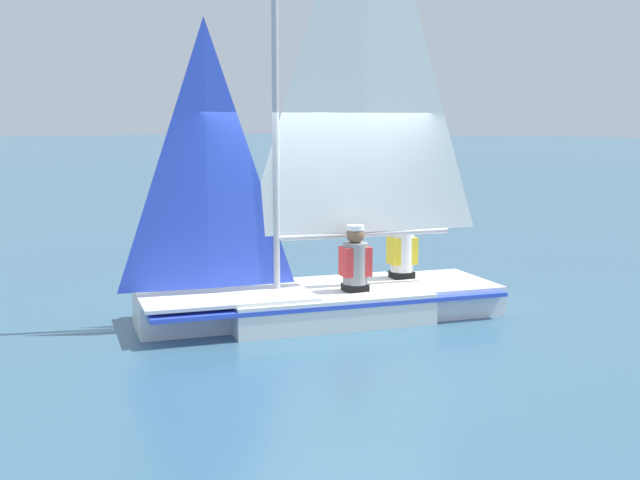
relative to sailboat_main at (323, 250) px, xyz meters
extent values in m
plane|color=#38607A|center=(-0.03, 0.02, -0.84)|extent=(260.00, 260.00, 0.00)
cube|color=white|center=(-0.03, 0.02, -0.66)|extent=(2.87, 2.56, 0.37)
cube|color=white|center=(-1.52, 0.88, -0.66)|extent=(1.30, 1.25, 0.37)
cube|color=white|center=(1.45, -0.84, -0.66)|extent=(1.54, 1.65, 0.37)
cube|color=blue|center=(-0.03, 0.02, -0.54)|extent=(4.51, 3.52, 0.05)
cube|color=silver|center=(-1.08, 0.62, -0.45)|extent=(2.43, 2.23, 0.04)
cylinder|color=#B7B7BC|center=(-0.51, 0.29, 2.31)|extent=(0.08, 0.08, 5.56)
cylinder|color=#B7B7BC|center=(0.47, -0.27, 0.17)|extent=(2.00, 1.20, 0.07)
pyramid|color=white|center=(0.47, -0.27, 2.59)|extent=(1.89, 1.12, 4.77)
pyramid|color=blue|center=(-1.22, 0.71, 1.17)|extent=(1.31, 0.79, 3.09)
cube|color=black|center=(1.94, -1.12, -0.71)|extent=(0.08, 0.07, 0.26)
cube|color=black|center=(0.14, -0.39, -0.61)|extent=(0.36, 0.35, 0.45)
cylinder|color=gray|center=(0.14, -0.39, -0.14)|extent=(0.41, 0.41, 0.50)
cube|color=red|center=(0.14, -0.39, -0.11)|extent=(0.42, 0.40, 0.35)
sphere|color=brown|center=(0.14, -0.39, 0.21)|extent=(0.22, 0.22, 0.22)
cylinder|color=white|center=(0.14, -0.39, 0.30)|extent=(0.29, 0.29, 0.06)
cube|color=black|center=(1.19, -0.34, -0.61)|extent=(0.36, 0.35, 0.45)
cylinder|color=white|center=(1.19, -0.34, -0.14)|extent=(0.41, 0.41, 0.50)
cube|color=yellow|center=(1.19, -0.34, -0.11)|extent=(0.42, 0.40, 0.35)
sphere|color=brown|center=(1.19, -0.34, 0.21)|extent=(0.22, 0.22, 0.22)
cylinder|color=blue|center=(1.19, -0.34, 0.30)|extent=(0.29, 0.29, 0.06)
camera|label=1|loc=(-7.28, -6.30, 1.53)|focal=45.00mm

